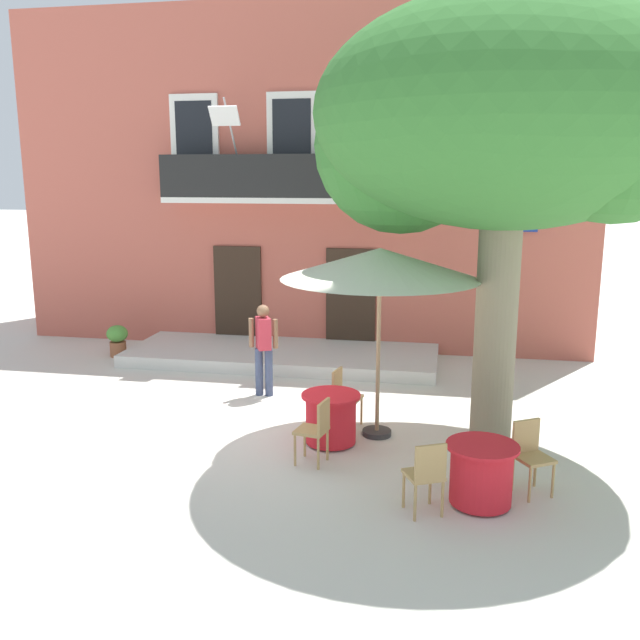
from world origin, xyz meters
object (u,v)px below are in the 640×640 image
ground_planter_left (118,339)px  cafe_table_near_tree (331,418)px  pedestrian_near_entrance (264,345)px  cafe_chair_middle_1 (530,452)px  cafe_chair_near_tree_1 (316,427)px  cafe_chair_middle_0 (426,473)px  plane_tree (501,122)px  cafe_chair_near_tree_0 (343,394)px  cafe_umbrella (380,264)px  cafe_table_middle (481,474)px

ground_planter_left → cafe_table_near_tree: bearing=-36.5°
pedestrian_near_entrance → cafe_chair_middle_1: bearing=-35.8°
cafe_chair_near_tree_1 → cafe_chair_middle_0: same height
plane_tree → cafe_table_near_tree: plane_tree is taller
cafe_chair_near_tree_0 → cafe_umbrella: bearing=-27.7°
cafe_table_near_tree → cafe_table_middle: same height
cafe_chair_middle_1 → ground_planter_left: cafe_chair_middle_1 is taller
ground_planter_left → pedestrian_near_entrance: bearing=-27.5°
cafe_chair_near_tree_0 → pedestrian_near_entrance: size_ratio=0.55×
cafe_chair_near_tree_0 → cafe_table_middle: bearing=-48.5°
cafe_chair_near_tree_1 → cafe_chair_middle_1: 2.78m
cafe_chair_near_tree_0 → cafe_chair_middle_0: 3.02m
cafe_chair_near_tree_1 → cafe_chair_near_tree_0: bearing=84.9°
pedestrian_near_entrance → cafe_table_middle: bearing=-44.0°
cafe_table_near_tree → cafe_umbrella: bearing=35.7°
cafe_chair_near_tree_0 → cafe_chair_near_tree_1: (-0.13, -1.50, 0.00)m
cafe_table_near_tree → cafe_chair_middle_0: (1.45, -1.94, 0.14)m
ground_planter_left → cafe_chair_middle_1: bearing=-32.1°
pedestrian_near_entrance → ground_planter_left: bearing=152.5°
cafe_chair_near_tree_1 → cafe_table_near_tree: bearing=84.9°
cafe_chair_middle_0 → cafe_chair_middle_1: (1.24, 0.86, 0.00)m
ground_planter_left → pedestrian_near_entrance: (3.84, -2.00, 0.55)m
cafe_chair_near_tree_1 → pedestrian_near_entrance: (-1.49, 2.74, 0.40)m
cafe_umbrella → pedestrian_near_entrance: cafe_umbrella is taller
cafe_table_middle → cafe_chair_near_tree_0: bearing=131.5°
cafe_chair_near_tree_1 → ground_planter_left: size_ratio=1.32×
cafe_table_middle → cafe_umbrella: (-1.46, 1.99, 2.22)m
plane_tree → cafe_chair_near_tree_0: plane_tree is taller
plane_tree → cafe_table_near_tree: size_ratio=7.26×
cafe_umbrella → ground_planter_left: bearing=149.6°
cafe_table_middle → pedestrian_near_entrance: pedestrian_near_entrance is taller
cafe_table_near_tree → cafe_umbrella: (0.63, 0.45, 2.22)m
cafe_table_middle → cafe_chair_middle_0: 0.77m
plane_tree → cafe_chair_near_tree_0: (-2.16, 0.22, -4.04)m
cafe_table_near_tree → cafe_chair_middle_0: bearing=-53.1°
cafe_table_near_tree → cafe_chair_near_tree_1: bearing=-95.1°
plane_tree → cafe_chair_middle_1: bearing=-73.8°
cafe_chair_middle_0 → cafe_chair_middle_1: size_ratio=1.00×
cafe_chair_near_tree_1 → plane_tree: bearing=29.2°
cafe_table_near_tree → cafe_chair_middle_1: size_ratio=0.95×
cafe_table_middle → ground_planter_left: 9.31m
cafe_umbrella → ground_planter_left: (-6.04, 3.54, -2.22)m
pedestrian_near_entrance → cafe_table_near_tree: bearing=-51.9°
cafe_chair_middle_1 → cafe_umbrella: bearing=143.3°
cafe_chair_near_tree_0 → cafe_chair_near_tree_1: size_ratio=1.00×
cafe_chair_middle_1 → pedestrian_near_entrance: size_ratio=0.55×
plane_tree → cafe_table_middle: bearing=-93.7°
ground_planter_left → plane_tree: bearing=-24.4°
plane_tree → cafe_table_middle: 4.66m
cafe_umbrella → cafe_table_middle: bearing=-53.7°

